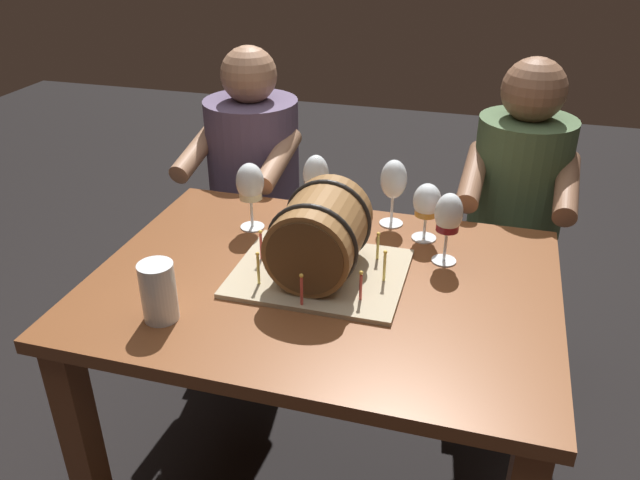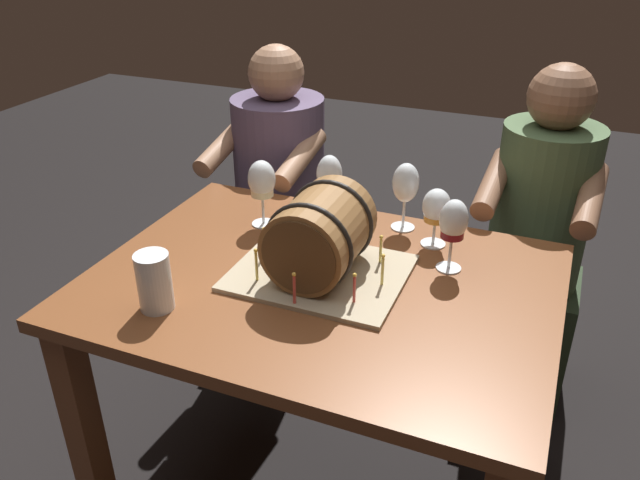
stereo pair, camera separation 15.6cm
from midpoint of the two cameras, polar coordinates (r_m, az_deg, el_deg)
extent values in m
cube|color=brown|center=(1.60, 2.97, -4.14)|extent=(1.15, 0.85, 0.03)
cube|color=brown|center=(1.81, -17.89, -16.54)|extent=(0.07, 0.07, 0.72)
cube|color=brown|center=(2.27, -6.44, -4.90)|extent=(0.07, 0.07, 0.72)
cube|color=brown|center=(2.06, 20.17, -10.62)|extent=(0.07, 0.07, 0.72)
cube|color=tan|center=(1.61, 2.78, -3.02)|extent=(0.43, 0.35, 0.01)
cylinder|color=brown|center=(1.55, 2.88, 0.49)|extent=(0.21, 0.26, 0.21)
cylinder|color=#4F371E|center=(1.45, 1.10, -1.76)|extent=(0.19, 0.00, 0.19)
cylinder|color=#4F371E|center=(1.67, 4.42, 2.45)|extent=(0.19, 0.00, 0.19)
torus|color=black|center=(1.49, 1.93, -0.71)|extent=(0.23, 0.01, 0.23)
torus|color=black|center=(1.61, 3.75, 1.60)|extent=(0.23, 0.01, 0.23)
cylinder|color=#EAD666|center=(1.55, 8.51, -2.88)|extent=(0.01, 0.01, 0.07)
sphere|color=#F9C64C|center=(1.52, 8.63, -1.50)|extent=(0.01, 0.01, 0.01)
cylinder|color=#EAD666|center=(1.64, 8.18, -1.03)|extent=(0.01, 0.01, 0.07)
sphere|color=#F9C64C|center=(1.62, 8.27, 0.18)|extent=(0.01, 0.01, 0.01)
cylinder|color=#D64C47|center=(1.72, 4.85, 0.45)|extent=(0.01, 0.01, 0.06)
sphere|color=#F9C64C|center=(1.70, 4.90, 1.50)|extent=(0.01, 0.01, 0.01)
cylinder|color=silver|center=(1.72, 0.77, 0.75)|extent=(0.01, 0.01, 0.07)
sphere|color=#F9C64C|center=(1.70, 0.78, 1.97)|extent=(0.01, 0.01, 0.01)
cylinder|color=#D64C47|center=(1.65, -2.30, -0.37)|extent=(0.01, 0.01, 0.07)
sphere|color=#F9C64C|center=(1.63, -2.33, 0.94)|extent=(0.01, 0.01, 0.01)
cylinder|color=#EAD666|center=(1.55, -2.85, -2.46)|extent=(0.01, 0.01, 0.08)
sphere|color=#F9C64C|center=(1.53, -2.89, -1.02)|extent=(0.01, 0.01, 0.01)
cylinder|color=#D64C47|center=(1.46, 0.74, -4.59)|extent=(0.01, 0.01, 0.07)
sphere|color=#F9C64C|center=(1.44, 0.75, -3.19)|extent=(0.01, 0.01, 0.01)
cylinder|color=#D64C47|center=(1.48, 6.13, -4.54)|extent=(0.01, 0.01, 0.07)
sphere|color=#F9C64C|center=(1.45, 6.21, -3.23)|extent=(0.01, 0.01, 0.01)
cylinder|color=white|center=(1.79, 12.56, -0.39)|extent=(0.07, 0.07, 0.00)
cylinder|color=white|center=(1.77, 12.68, 0.59)|extent=(0.01, 0.01, 0.07)
ellipsoid|color=white|center=(1.74, 12.95, 2.94)|extent=(0.08, 0.08, 0.10)
cylinder|color=#C6842D|center=(1.75, 12.85, 2.10)|extent=(0.06, 0.06, 0.03)
cylinder|color=white|center=(1.91, 3.16, 2.23)|extent=(0.06, 0.06, 0.00)
cylinder|color=white|center=(1.90, 3.19, 3.19)|extent=(0.01, 0.01, 0.07)
ellipsoid|color=white|center=(1.86, 3.27, 5.80)|extent=(0.08, 0.08, 0.12)
cylinder|color=pink|center=(1.88, 3.23, 4.65)|extent=(0.06, 0.06, 0.03)
cylinder|color=white|center=(1.86, 9.81, 1.09)|extent=(0.07, 0.07, 0.00)
cylinder|color=white|center=(1.84, 9.92, 2.25)|extent=(0.01, 0.01, 0.08)
ellipsoid|color=white|center=(1.80, 10.17, 5.02)|extent=(0.08, 0.08, 0.11)
cylinder|color=white|center=(1.69, 14.06, -2.51)|extent=(0.06, 0.06, 0.00)
cylinder|color=white|center=(1.66, 14.24, -1.21)|extent=(0.01, 0.01, 0.08)
ellipsoid|color=white|center=(1.62, 14.63, 1.71)|extent=(0.07, 0.07, 0.11)
cylinder|color=maroon|center=(1.63, 14.52, 0.91)|extent=(0.06, 0.06, 0.05)
cylinder|color=white|center=(1.86, -2.68, 1.42)|extent=(0.07, 0.07, 0.00)
cylinder|color=white|center=(1.84, -2.71, 2.65)|extent=(0.01, 0.01, 0.08)
ellipsoid|color=white|center=(1.80, -2.78, 5.43)|extent=(0.08, 0.08, 0.11)
cylinder|color=beige|center=(1.81, -2.76, 4.59)|extent=(0.06, 0.06, 0.04)
cylinder|color=white|center=(1.48, -11.74, -3.77)|extent=(0.08, 0.08, 0.14)
cylinder|color=#C6842D|center=(1.49, -11.68, -4.31)|extent=(0.07, 0.07, 0.11)
cylinder|color=white|center=(1.46, -11.91, -2.32)|extent=(0.07, 0.07, 0.01)
cube|color=#372D40|center=(2.59, -1.62, -3.65)|extent=(0.34, 0.32, 0.45)
cylinder|color=#5B4C6B|center=(2.37, -1.78, 6.42)|extent=(0.34, 0.34, 0.53)
sphere|color=#A87A5B|center=(2.26, -1.92, 14.70)|extent=(0.20, 0.20, 0.20)
cylinder|color=#A87A5B|center=(2.16, 0.26, 7.27)|extent=(0.08, 0.31, 0.14)
cylinder|color=#A87A5B|center=(2.28, -6.72, 8.31)|extent=(0.08, 0.31, 0.14)
cube|color=#2A3A24|center=(2.43, 19.16, -7.89)|extent=(0.34, 0.32, 0.45)
cylinder|color=#47603D|center=(2.19, 21.18, 2.69)|extent=(0.32, 0.32, 0.54)
sphere|color=brown|center=(2.07, 22.92, 11.69)|extent=(0.20, 0.20, 0.20)
cylinder|color=brown|center=(2.02, 25.14, 3.30)|extent=(0.09, 0.31, 0.14)
cylinder|color=brown|center=(2.03, 17.47, 4.87)|extent=(0.09, 0.31, 0.14)
camera|label=1|loc=(0.08, -87.14, 1.54)|focal=35.70mm
camera|label=2|loc=(0.08, 92.86, -1.54)|focal=35.70mm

